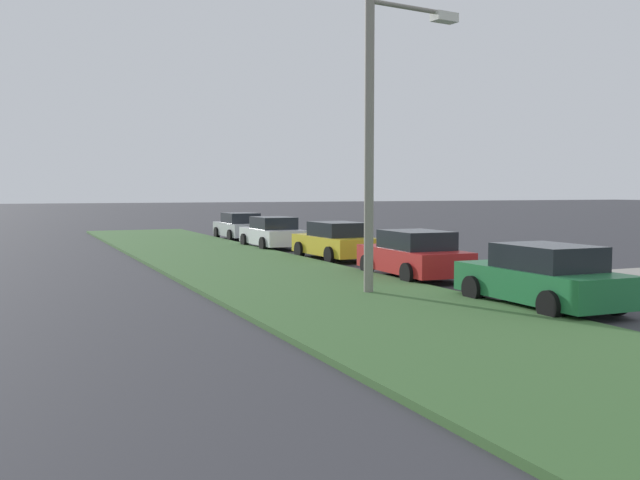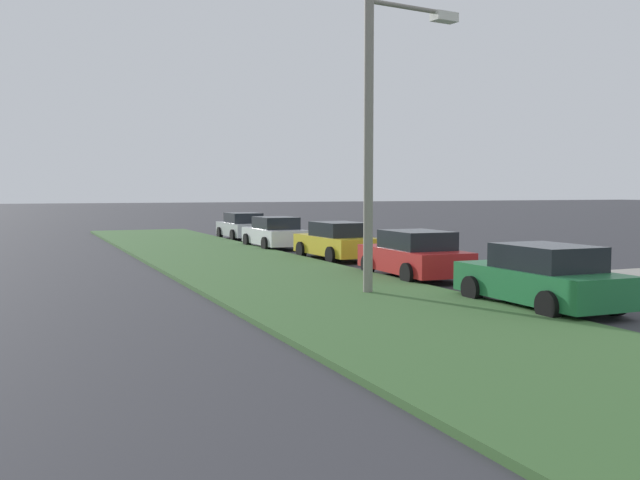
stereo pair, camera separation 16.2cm
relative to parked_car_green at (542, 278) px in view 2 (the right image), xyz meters
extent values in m
cube|color=#3D6633|center=(4.44, 3.60, -0.66)|extent=(60.00, 6.00, 0.12)
cube|color=#1E6B38|center=(0.05, 0.00, -0.15)|extent=(4.32, 1.85, 0.70)
cube|color=black|center=(-0.15, 0.00, 0.48)|extent=(2.22, 1.62, 0.55)
cylinder|color=black|center=(1.41, 0.88, -0.40)|extent=(0.64, 0.23, 0.64)
cylinder|color=black|center=(1.39, -0.92, -0.40)|extent=(0.64, 0.23, 0.64)
cylinder|color=black|center=(-1.29, 0.91, -0.40)|extent=(0.64, 0.23, 0.64)
cylinder|color=black|center=(-1.31, -0.89, -0.40)|extent=(0.64, 0.23, 0.64)
cube|color=red|center=(6.02, -0.22, -0.15)|extent=(4.36, 1.96, 0.70)
cube|color=black|center=(5.82, -0.22, 0.48)|extent=(2.26, 1.68, 0.55)
cylinder|color=black|center=(7.40, 0.63, -0.40)|extent=(0.65, 0.24, 0.64)
cylinder|color=black|center=(7.33, -1.17, -0.40)|extent=(0.65, 0.24, 0.64)
cylinder|color=black|center=(4.70, 0.73, -0.40)|extent=(0.65, 0.24, 0.64)
cylinder|color=black|center=(4.64, -1.07, -0.40)|extent=(0.65, 0.24, 0.64)
cube|color=gold|center=(12.27, -0.50, -0.15)|extent=(4.37, 1.96, 0.70)
cube|color=black|center=(12.07, -0.51, 0.48)|extent=(2.26, 1.68, 0.55)
cylinder|color=black|center=(13.58, 0.45, -0.40)|extent=(0.65, 0.24, 0.64)
cylinder|color=black|center=(13.65, -1.35, -0.40)|extent=(0.65, 0.24, 0.64)
cylinder|color=black|center=(10.89, 0.35, -0.40)|extent=(0.65, 0.24, 0.64)
cylinder|color=black|center=(10.96, -1.45, -0.40)|extent=(0.65, 0.24, 0.64)
cube|color=silver|center=(18.29, -0.07, -0.15)|extent=(4.31, 1.82, 0.70)
cube|color=black|center=(18.09, -0.07, 0.48)|extent=(2.21, 1.61, 0.55)
cylinder|color=black|center=(19.64, 0.84, -0.40)|extent=(0.64, 0.22, 0.64)
cylinder|color=black|center=(19.65, -0.96, -0.40)|extent=(0.64, 0.22, 0.64)
cylinder|color=black|center=(16.94, 0.82, -0.40)|extent=(0.64, 0.22, 0.64)
cylinder|color=black|center=(16.95, -0.98, -0.40)|extent=(0.64, 0.22, 0.64)
cube|color=#B2B5BA|center=(24.63, -0.46, -0.15)|extent=(4.31, 1.82, 0.70)
cube|color=black|center=(24.43, -0.46, 0.48)|extent=(2.21, 1.61, 0.55)
cylinder|color=black|center=(25.99, 0.43, -0.40)|extent=(0.64, 0.22, 0.64)
cylinder|color=black|center=(25.98, -1.37, -0.40)|extent=(0.64, 0.22, 0.64)
cylinder|color=black|center=(23.29, 0.44, -0.40)|extent=(0.64, 0.22, 0.64)
cylinder|color=black|center=(23.28, -1.36, -0.40)|extent=(0.64, 0.22, 0.64)
cylinder|color=gray|center=(3.24, 2.75, 3.03)|extent=(0.24, 0.24, 7.50)
cylinder|color=gray|center=(3.39, 1.56, 6.63)|extent=(0.43, 2.40, 0.12)
cube|color=silver|center=(3.54, 0.37, 6.53)|extent=(0.45, 0.74, 0.24)
camera|label=1|loc=(-12.60, 11.04, 1.97)|focal=39.81mm
camera|label=2|loc=(-12.67, 10.90, 1.97)|focal=39.81mm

